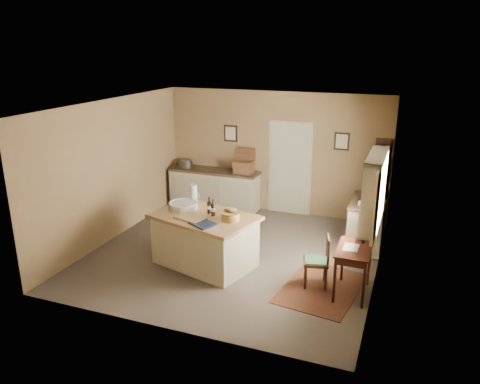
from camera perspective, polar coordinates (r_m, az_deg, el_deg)
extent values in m
plane|color=brown|center=(8.63, -0.71, -7.54)|extent=(5.00, 5.00, 0.00)
cube|color=olive|center=(10.44, 4.29, 4.78)|extent=(5.00, 0.10, 2.70)
cube|color=olive|center=(6.03, -9.51, -5.38)|extent=(5.00, 0.10, 2.70)
cube|color=olive|center=(9.32, -15.22, 2.61)|extent=(0.10, 5.00, 2.70)
cube|color=olive|center=(7.64, 16.99, -0.89)|extent=(0.10, 5.00, 2.70)
plane|color=silver|center=(7.86, -0.79, 10.53)|extent=(5.00, 5.00, 0.00)
cube|color=beige|center=(10.39, 6.06, 2.99)|extent=(0.97, 0.06, 2.11)
cube|color=black|center=(10.68, -1.14, 7.16)|extent=(0.32, 0.02, 0.38)
cube|color=beige|center=(10.67, -1.17, 7.15)|extent=(0.24, 0.01, 0.30)
cube|color=black|center=(10.04, 12.31, 6.06)|extent=(0.32, 0.02, 0.38)
cube|color=beige|center=(10.02, 12.29, 6.04)|extent=(0.24, 0.01, 0.30)
cube|color=#BEB79A|center=(7.57, 15.71, -3.62)|extent=(0.25, 1.32, 0.06)
cube|color=#BEB79A|center=(7.26, 16.40, 4.20)|extent=(0.25, 1.32, 0.06)
cube|color=white|center=(7.39, 16.97, 0.11)|extent=(0.01, 1.20, 1.00)
cube|color=#BEB79A|center=(6.61, 16.11, -1.88)|extent=(0.04, 0.35, 1.00)
cube|color=#BEB79A|center=(8.18, 17.18, 1.78)|extent=(0.04, 0.35, 1.00)
cube|color=#BEB79A|center=(8.10, -4.29, -6.05)|extent=(1.80, 1.38, 0.85)
cube|color=#AF8251|center=(7.93, -4.37, -3.05)|extent=(1.95, 1.53, 0.06)
cylinder|color=white|center=(8.23, -6.91, -1.70)|extent=(0.50, 0.50, 0.11)
cube|color=#AF8251|center=(7.80, -5.99, -3.12)|extent=(0.57, 0.47, 0.03)
cube|color=black|center=(7.52, -4.50, -3.90)|extent=(0.50, 0.47, 0.02)
cylinder|color=olive|center=(7.65, -1.19, -2.98)|extent=(0.30, 0.30, 0.14)
cylinder|color=black|center=(7.95, -3.78, -1.64)|extent=(0.07, 0.07, 0.29)
cylinder|color=black|center=(7.84, -3.32, -1.91)|extent=(0.07, 0.07, 0.29)
cube|color=#BEB79A|center=(10.86, -3.12, 0.27)|extent=(2.06, 0.57, 0.85)
cube|color=#332319|center=(10.73, -3.16, 2.56)|extent=(2.10, 0.60, 0.05)
cube|color=#53311C|center=(10.43, 0.45, 3.06)|extent=(0.41, 0.31, 0.28)
cylinder|color=#59544F|center=(11.00, -6.61, 3.47)|extent=(0.35, 0.35, 0.18)
cube|color=#4B2A18|center=(7.63, 9.94, -11.44)|extent=(1.32, 1.74, 0.01)
cube|color=#33140E|center=(7.24, 13.77, -6.76)|extent=(0.50, 0.82, 0.03)
cube|color=#33140E|center=(7.27, 13.72, -7.26)|extent=(0.44, 0.76, 0.10)
cube|color=silver|center=(7.24, 13.38, -6.58)|extent=(0.22, 0.30, 0.01)
cylinder|color=black|center=(7.43, 14.79, -5.87)|extent=(0.05, 0.05, 0.05)
cylinder|color=#33140E|center=(7.11, 11.42, -10.59)|extent=(0.04, 0.04, 0.72)
cylinder|color=#33140E|center=(7.07, 14.85, -11.03)|extent=(0.04, 0.04, 0.72)
cylinder|color=#33140E|center=(7.76, 12.36, -8.10)|extent=(0.04, 0.04, 0.72)
cylinder|color=#33140E|center=(7.73, 15.48, -8.48)|extent=(0.04, 0.04, 0.72)
cube|color=#BEB79A|center=(9.11, 15.19, -3.88)|extent=(0.60, 1.09, 0.85)
cube|color=#332319|center=(8.96, 15.43, -1.20)|extent=(0.63, 1.13, 0.05)
cylinder|color=silver|center=(8.79, 15.16, -1.08)|extent=(0.26, 0.26, 0.09)
cube|color=#311C13|center=(9.18, 16.31, -0.40)|extent=(0.32, 0.04, 1.88)
cube|color=#311C13|center=(9.95, 16.72, 0.97)|extent=(0.32, 0.04, 1.88)
cube|color=#311C13|center=(9.56, 17.42, 0.21)|extent=(0.02, 0.85, 1.88)
cube|color=#311C13|center=(9.86, 16.07, -4.64)|extent=(0.32, 0.81, 0.03)
cube|color=#311C13|center=(9.70, 16.31, -2.07)|extent=(0.32, 0.81, 0.03)
cube|color=#311C13|center=(9.55, 16.55, 0.58)|extent=(0.32, 0.81, 0.03)
cube|color=#311C13|center=(9.45, 16.75, 2.76)|extent=(0.32, 0.81, 0.03)
cube|color=#311C13|center=(9.37, 16.95, 4.98)|extent=(0.32, 0.81, 0.03)
cylinder|color=white|center=(9.53, 16.58, 0.92)|extent=(0.12, 0.12, 0.11)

